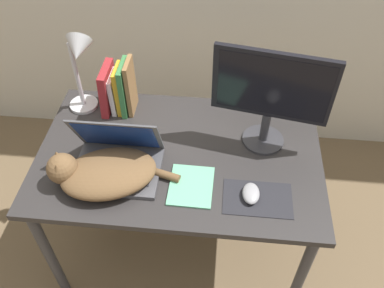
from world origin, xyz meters
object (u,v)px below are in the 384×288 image
at_px(external_monitor, 271,94).
at_px(book_row, 118,89).
at_px(notepad, 191,186).
at_px(cat, 102,172).
at_px(desk_lamp, 79,62).
at_px(laptop, 117,159).
at_px(computer_mouse, 251,193).

xyz_separation_m(external_monitor, book_row, (-0.65, 0.15, -0.14)).
height_order(book_row, notepad, book_row).
bearing_deg(cat, book_row, 93.99).
relative_size(cat, desk_lamp, 1.23).
bearing_deg(book_row, desk_lamp, -167.28).
bearing_deg(laptop, computer_mouse, -10.19).
bearing_deg(desk_lamp, external_monitor, -8.68).
relative_size(computer_mouse, book_row, 0.39).
xyz_separation_m(cat, external_monitor, (0.62, 0.29, 0.20)).
bearing_deg(notepad, desk_lamp, 142.00).
distance_m(laptop, external_monitor, 0.65).
bearing_deg(laptop, book_row, 101.15).
relative_size(laptop, book_row, 1.32).
relative_size(cat, external_monitor, 1.09).
relative_size(computer_mouse, notepad, 0.49).
bearing_deg(external_monitor, computer_mouse, -99.87).
height_order(book_row, desk_lamp, desk_lamp).
xyz_separation_m(external_monitor, computer_mouse, (-0.05, -0.30, -0.24)).
height_order(external_monitor, book_row, external_monitor).
xyz_separation_m(laptop, notepad, (0.30, -0.07, -0.04)).
distance_m(laptop, book_row, 0.37).
xyz_separation_m(cat, desk_lamp, (-0.17, 0.41, 0.21)).
height_order(external_monitor, computer_mouse, external_monitor).
height_order(computer_mouse, notepad, computer_mouse).
bearing_deg(external_monitor, desk_lamp, 171.32).
xyz_separation_m(computer_mouse, book_row, (-0.60, 0.45, 0.09)).
bearing_deg(notepad, cat, -178.54).
distance_m(cat, notepad, 0.34).
xyz_separation_m(computer_mouse, notepad, (-0.23, 0.03, -0.02)).
distance_m(laptop, desk_lamp, 0.45).
bearing_deg(laptop, notepad, -13.01).
height_order(external_monitor, notepad, external_monitor).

